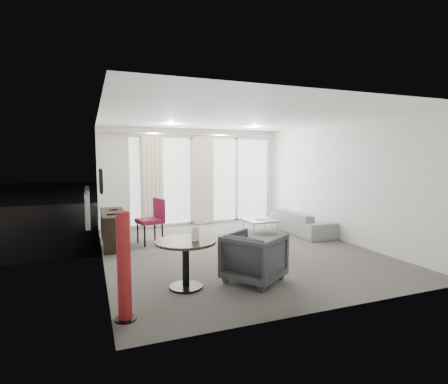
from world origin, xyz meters
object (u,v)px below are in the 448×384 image
object	(u,v)px
desk	(113,229)
rattan_chair_a	(214,198)
desk_chair	(150,221)
coffee_table	(260,226)
red_lamp	(124,267)
tub_armchair	(254,257)
sofa	(301,222)
rattan_chair_b	(241,199)
round_table	(186,264)

from	to	relation	value
desk	rattan_chair_a	size ratio (longest dim) A/B	1.64
desk_chair	coffee_table	xyz separation A→B (m)	(2.67, 0.10, -0.32)
red_lamp	tub_armchair	size ratio (longest dim) A/B	1.56
coffee_table	desk	bearing A→B (deg)	179.62
sofa	rattan_chair_a	size ratio (longest dim) A/B	2.05
tub_armchair	coffee_table	xyz separation A→B (m)	(1.60, 2.96, -0.20)
coffee_table	rattan_chair_a	world-z (taller)	rattan_chair_a
desk	rattan_chair_a	world-z (taller)	rattan_chair_a
desk_chair	rattan_chair_a	size ratio (longest dim) A/B	1.05
sofa	desk_chair	bearing A→B (deg)	86.03
red_lamp	rattan_chair_b	size ratio (longest dim) A/B	1.38
rattan_chair_a	tub_armchair	bearing A→B (deg)	-103.01
red_lamp	rattan_chair_a	distance (m)	8.01
desk	tub_armchair	world-z (taller)	tub_armchair
coffee_table	desk_chair	bearing A→B (deg)	-177.84
sofa	rattan_chair_a	bearing A→B (deg)	12.22
sofa	rattan_chair_a	world-z (taller)	rattan_chair_a
desk	rattan_chair_b	distance (m)	5.39
tub_armchair	sofa	xyz separation A→B (m)	(2.55, 2.61, -0.09)
tub_armchair	sofa	bearing A→B (deg)	-78.53
desk_chair	tub_armchair	size ratio (longest dim) A/B	1.21
coffee_table	rattan_chair_a	distance (m)	3.62
rattan_chair_b	desk_chair	bearing A→B (deg)	-131.99
desk	rattan_chair_a	bearing A→B (deg)	45.64
desk_chair	desk	bearing A→B (deg)	156.95
rattan_chair_a	rattan_chair_b	world-z (taller)	rattan_chair_a
desk_chair	red_lamp	bearing A→B (deg)	-117.20
desk_chair	rattan_chair_b	bearing A→B (deg)	29.04
red_lamp	coffee_table	bearing A→B (deg)	45.31
desk	red_lamp	size ratio (longest dim) A/B	1.21
round_table	desk_chair	bearing A→B (deg)	91.18
rattan_chair_a	coffee_table	bearing A→B (deg)	-90.02
desk_chair	sofa	world-z (taller)	desk_chair
tub_armchair	red_lamp	bearing A→B (deg)	73.06
coffee_table	sofa	size ratio (longest dim) A/B	0.39
desk_chair	rattan_chair_a	distance (m)	4.62
rattan_chair_a	rattan_chair_b	distance (m)	0.93
round_table	rattan_chair_b	distance (m)	7.02
round_table	red_lamp	xyz separation A→B (m)	(-0.90, -0.70, 0.28)
round_table	rattan_chair_a	distance (m)	7.00
coffee_table	rattan_chair_a	size ratio (longest dim) A/B	0.81
rattan_chair_a	desk	bearing A→B (deg)	-132.88
desk	round_table	bearing A→B (deg)	-74.59
red_lamp	rattan_chair_a	world-z (taller)	red_lamp
desk_chair	red_lamp	world-z (taller)	red_lamp
desk_chair	tub_armchair	world-z (taller)	desk_chair
round_table	coffee_table	xyz separation A→B (m)	(2.62, 2.85, -0.17)
desk	desk_chair	xyz separation A→B (m)	(0.74, -0.12, 0.13)
desk	rattan_chair_a	xyz separation A→B (m)	(3.50, 3.58, 0.10)
desk_chair	rattan_chair_b	size ratio (longest dim) A/B	1.08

